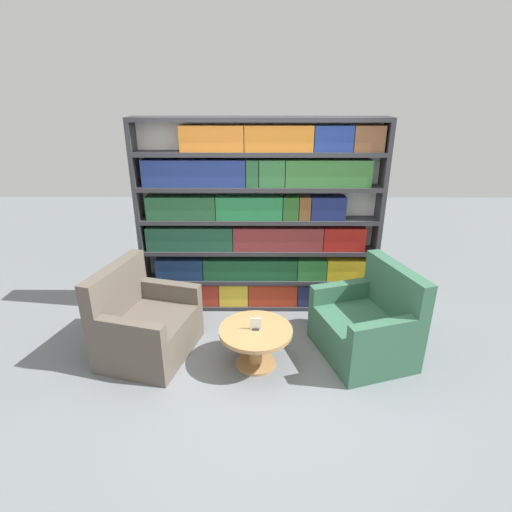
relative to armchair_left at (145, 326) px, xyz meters
name	(u,v)px	position (x,y,z in m)	size (l,w,h in m)	color
ground_plane	(259,370)	(1.18, -0.30, -0.32)	(14.00, 14.00, 0.00)	slate
bookshelf	(258,221)	(1.17, 1.01, 0.82)	(2.85, 0.30, 2.31)	silver
armchair_left	(145,326)	(0.00, 0.00, 0.00)	(1.02, 1.12, 0.96)	brown
armchair_right	(367,326)	(2.29, 0.00, 0.00)	(1.04, 1.14, 0.96)	#336047
coffee_table	(256,339)	(1.15, -0.20, -0.02)	(0.72, 0.72, 0.41)	#AD7F4C
table_sign	(256,325)	(1.15, -0.20, 0.15)	(0.11, 0.06, 0.12)	black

